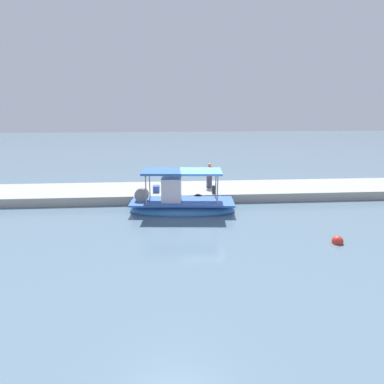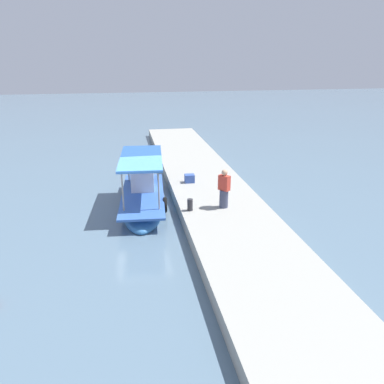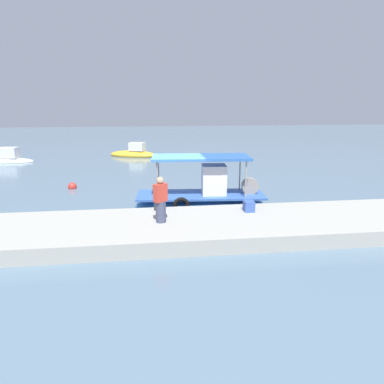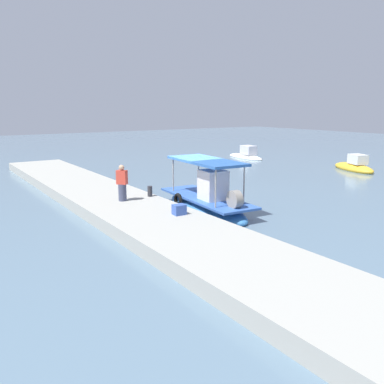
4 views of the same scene
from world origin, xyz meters
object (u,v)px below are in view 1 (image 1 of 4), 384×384
mooring_bollard (214,189)px  fisherman_near_bollard (209,177)px  main_fishing_boat (181,204)px  cargo_crate (156,189)px  marker_buoy (337,241)px

mooring_bollard → fisherman_near_bollard: bearing=-86.0°
main_fishing_boat → cargo_crate: 2.97m
fisherman_near_bollard → marker_buoy: 9.68m
main_fishing_boat → fisherman_near_bollard: main_fishing_boat is taller
fisherman_near_bollard → marker_buoy: (-4.85, 8.28, -1.24)m
fisherman_near_bollard → main_fishing_boat: bearing=58.3°
main_fishing_boat → marker_buoy: (-6.97, 4.86, -0.36)m
marker_buoy → cargo_crate: bearing=-41.1°
main_fishing_boat → fisherman_near_bollard: (-2.12, -3.42, 0.88)m
mooring_bollard → cargo_crate: (3.74, -0.64, -0.05)m
fisherman_near_bollard → mooring_bollard: size_ratio=3.31×
main_fishing_boat → marker_buoy: bearing=145.1°
fisherman_near_bollard → mooring_bollard: bearing=94.0°
mooring_bollard → main_fishing_boat: bearing=40.5°
main_fishing_boat → cargo_crate: (1.52, -2.54, 0.31)m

